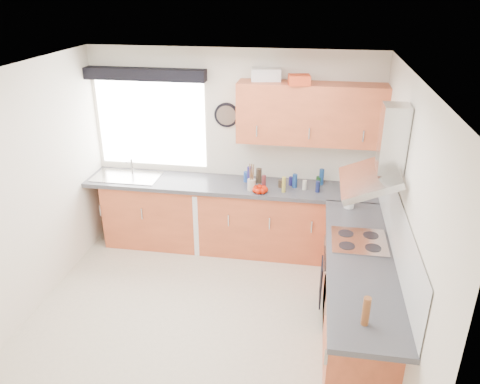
% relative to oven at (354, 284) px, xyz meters
% --- Properties ---
extents(ground_plane, '(3.60, 3.60, 0.00)m').
position_rel_oven_xyz_m(ground_plane, '(-1.50, -0.30, -0.42)').
color(ground_plane, beige).
extents(ceiling, '(3.60, 3.60, 0.02)m').
position_rel_oven_xyz_m(ceiling, '(-1.50, -0.30, 2.08)').
color(ceiling, white).
rests_on(ceiling, wall_back).
extents(wall_back, '(3.60, 0.02, 2.50)m').
position_rel_oven_xyz_m(wall_back, '(-1.50, 1.50, 0.82)').
color(wall_back, silver).
rests_on(wall_back, ground_plane).
extents(wall_front, '(3.60, 0.02, 2.50)m').
position_rel_oven_xyz_m(wall_front, '(-1.50, -2.10, 0.82)').
color(wall_front, silver).
rests_on(wall_front, ground_plane).
extents(wall_left, '(0.02, 3.60, 2.50)m').
position_rel_oven_xyz_m(wall_left, '(-3.30, -0.30, 0.82)').
color(wall_left, silver).
rests_on(wall_left, ground_plane).
extents(wall_right, '(0.02, 3.60, 2.50)m').
position_rel_oven_xyz_m(wall_right, '(0.30, -0.30, 0.82)').
color(wall_right, silver).
rests_on(wall_right, ground_plane).
extents(window, '(1.40, 0.02, 1.10)m').
position_rel_oven_xyz_m(window, '(-2.55, 1.49, 1.12)').
color(window, white).
rests_on(window, wall_back).
extents(window_blind, '(1.50, 0.18, 0.14)m').
position_rel_oven_xyz_m(window_blind, '(-2.55, 1.40, 1.76)').
color(window_blind, black).
rests_on(window_blind, wall_back).
extents(splashback, '(0.01, 3.00, 0.54)m').
position_rel_oven_xyz_m(splashback, '(0.29, 0.00, 0.75)').
color(splashback, white).
rests_on(splashback, wall_right).
extents(base_cab_back, '(3.00, 0.58, 0.86)m').
position_rel_oven_xyz_m(base_cab_back, '(-1.60, 1.21, 0.01)').
color(base_cab_back, '#AD4C2B').
rests_on(base_cab_back, ground_plane).
extents(base_cab_corner, '(0.60, 0.60, 0.86)m').
position_rel_oven_xyz_m(base_cab_corner, '(0.00, 1.20, 0.01)').
color(base_cab_corner, '#AD4C2B').
rests_on(base_cab_corner, ground_plane).
extents(base_cab_right, '(0.58, 2.10, 0.86)m').
position_rel_oven_xyz_m(base_cab_right, '(0.01, -0.15, 0.01)').
color(base_cab_right, '#AD4C2B').
rests_on(base_cab_right, ground_plane).
extents(worktop_back, '(3.60, 0.62, 0.05)m').
position_rel_oven_xyz_m(worktop_back, '(-1.50, 1.20, 0.46)').
color(worktop_back, '#36363B').
rests_on(worktop_back, base_cab_back).
extents(worktop_right, '(0.62, 2.42, 0.05)m').
position_rel_oven_xyz_m(worktop_right, '(0.00, -0.30, 0.46)').
color(worktop_right, '#36363B').
rests_on(worktop_right, base_cab_right).
extents(sink, '(0.84, 0.46, 0.10)m').
position_rel_oven_xyz_m(sink, '(-2.83, 1.20, 0.52)').
color(sink, '#B0B0B0').
rests_on(sink, worktop_back).
extents(oven, '(0.56, 0.58, 0.85)m').
position_rel_oven_xyz_m(oven, '(0.00, 0.00, 0.00)').
color(oven, black).
rests_on(oven, ground_plane).
extents(hob_plate, '(0.52, 0.52, 0.01)m').
position_rel_oven_xyz_m(hob_plate, '(0.00, 0.00, 0.49)').
color(hob_plate, '#B0B0B0').
rests_on(hob_plate, worktop_right).
extents(extractor_hood, '(0.52, 0.78, 0.66)m').
position_rel_oven_xyz_m(extractor_hood, '(0.10, -0.00, 1.34)').
color(extractor_hood, '#B0B0B0').
rests_on(extractor_hood, wall_right).
extents(upper_cabinets, '(1.70, 0.35, 0.70)m').
position_rel_oven_xyz_m(upper_cabinets, '(-0.55, 1.32, 1.38)').
color(upper_cabinets, '#AD4C2B').
rests_on(upper_cabinets, wall_back).
extents(washing_machine, '(0.63, 0.62, 0.83)m').
position_rel_oven_xyz_m(washing_machine, '(-1.65, 1.22, -0.01)').
color(washing_machine, white).
rests_on(washing_machine, ground_plane).
extents(wall_clock, '(0.30, 0.04, 0.30)m').
position_rel_oven_xyz_m(wall_clock, '(-1.57, 1.46, 1.28)').
color(wall_clock, black).
rests_on(wall_clock, wall_back).
extents(casserole, '(0.37, 0.29, 0.14)m').
position_rel_oven_xyz_m(casserole, '(-1.09, 1.42, 1.80)').
color(casserole, white).
rests_on(casserole, upper_cabinets).
extents(storage_box, '(0.26, 0.23, 0.11)m').
position_rel_oven_xyz_m(storage_box, '(-0.70, 1.22, 1.78)').
color(storage_box, red).
rests_on(storage_box, upper_cabinets).
extents(utensil_pot, '(0.10, 0.10, 0.14)m').
position_rel_oven_xyz_m(utensil_pot, '(-1.19, 1.05, 0.55)').
color(utensil_pot, '#A39584').
rests_on(utensil_pot, worktop_back).
extents(kitchen_roll, '(0.13, 0.13, 0.23)m').
position_rel_oven_xyz_m(kitchen_roll, '(-0.06, 0.75, 0.60)').
color(kitchen_roll, white).
rests_on(kitchen_roll, worktop_right).
extents(tomato_cluster, '(0.19, 0.19, 0.07)m').
position_rel_oven_xyz_m(tomato_cluster, '(-1.08, 1.00, 0.52)').
color(tomato_cluster, '#A81402').
rests_on(tomato_cluster, worktop_back).
extents(jar_0, '(0.07, 0.07, 0.13)m').
position_rel_oven_xyz_m(jar_0, '(-1.29, 1.30, 0.55)').
color(jar_0, navy).
rests_on(jar_0, worktop_back).
extents(jar_1, '(0.07, 0.07, 0.09)m').
position_rel_oven_xyz_m(jar_1, '(-0.85, 1.20, 0.53)').
color(jar_1, '#36291E').
rests_on(jar_1, worktop_back).
extents(jar_2, '(0.06, 0.06, 0.17)m').
position_rel_oven_xyz_m(jar_2, '(-0.69, 1.21, 0.57)').
color(jar_2, navy).
rests_on(jar_2, worktop_back).
extents(jar_3, '(0.07, 0.07, 0.10)m').
position_rel_oven_xyz_m(jar_3, '(-0.40, 1.35, 0.53)').
color(jar_3, '#133513').
rests_on(jar_3, worktop_back).
extents(jar_4, '(0.04, 0.04, 0.19)m').
position_rel_oven_xyz_m(jar_4, '(-0.81, 1.05, 0.58)').
color(jar_4, '#9F9136').
rests_on(jar_4, worktop_back).
extents(jar_5, '(0.05, 0.05, 0.10)m').
position_rel_oven_xyz_m(jar_5, '(-0.74, 1.28, 0.54)').
color(jar_5, '#1B1751').
rests_on(jar_5, worktop_back).
extents(jar_6, '(0.07, 0.07, 0.25)m').
position_rel_oven_xyz_m(jar_6, '(-1.23, 1.16, 0.61)').
color(jar_6, navy).
rests_on(jar_6, worktop_back).
extents(jar_7, '(0.05, 0.05, 0.19)m').
position_rel_oven_xyz_m(jar_7, '(-1.05, 1.07, 0.58)').
color(jar_7, '#4F1C1F').
rests_on(jar_7, worktop_back).
extents(jar_8, '(0.05, 0.05, 0.12)m').
position_rel_oven_xyz_m(jar_8, '(-0.57, 1.17, 0.54)').
color(jar_8, '#BDB3A2').
rests_on(jar_8, worktop_back).
extents(jar_9, '(0.06, 0.06, 0.20)m').
position_rel_oven_xyz_m(jar_9, '(-0.37, 1.36, 0.58)').
color(jar_9, navy).
rests_on(jar_9, worktop_back).
extents(jar_10, '(0.05, 0.05, 0.14)m').
position_rel_oven_xyz_m(jar_10, '(-0.41, 1.12, 0.55)').
color(jar_10, '#151C48').
rests_on(jar_10, worktop_back).
extents(jar_11, '(0.07, 0.07, 0.18)m').
position_rel_oven_xyz_m(jar_11, '(-1.14, 1.29, 0.58)').
color(jar_11, '#3A2D20').
rests_on(jar_11, worktop_back).
extents(bottle_0, '(0.06, 0.06, 0.23)m').
position_rel_oven_xyz_m(bottle_0, '(-0.04, -1.21, 0.60)').
color(bottle_0, brown).
rests_on(bottle_0, worktop_right).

